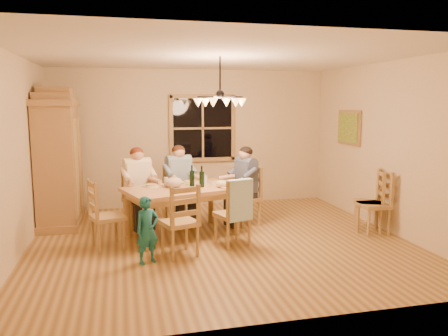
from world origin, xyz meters
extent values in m
plane|color=olive|center=(0.00, 0.00, 0.00)|extent=(5.50, 5.50, 0.00)
cube|color=white|center=(0.00, 0.00, 2.70)|extent=(5.50, 5.00, 0.02)
cube|color=beige|center=(0.00, 2.50, 1.35)|extent=(5.50, 0.02, 2.70)
cube|color=beige|center=(-2.75, 0.00, 1.35)|extent=(0.02, 5.00, 2.70)
cube|color=beige|center=(2.75, 0.00, 1.35)|extent=(0.02, 5.00, 2.70)
cube|color=black|center=(0.20, 2.48, 1.55)|extent=(1.20, 0.03, 1.20)
cube|color=#A38247|center=(0.20, 2.46, 1.55)|extent=(1.30, 0.06, 1.30)
cube|color=olive|center=(2.72, 1.20, 1.60)|extent=(0.04, 0.78, 0.64)
cube|color=#1E6B2D|center=(2.69, 1.20, 1.60)|extent=(0.02, 0.68, 0.54)
cylinder|color=black|center=(0.00, 0.00, 2.44)|extent=(0.02, 0.02, 0.53)
sphere|color=black|center=(0.00, 0.00, 2.17)|extent=(0.12, 0.12, 0.12)
cylinder|color=black|center=(0.16, 0.00, 2.13)|extent=(0.34, 0.02, 0.02)
cone|color=#FFB259|center=(0.32, 0.00, 2.05)|extent=(0.13, 0.13, 0.12)
cylinder|color=black|center=(0.08, 0.14, 2.13)|extent=(0.19, 0.31, 0.02)
cone|color=#FFB259|center=(0.16, 0.28, 2.05)|extent=(0.13, 0.13, 0.12)
cylinder|color=black|center=(-0.08, 0.14, 2.13)|extent=(0.19, 0.31, 0.02)
cone|color=#FFB259|center=(-0.16, 0.28, 2.05)|extent=(0.13, 0.13, 0.12)
cylinder|color=black|center=(-0.16, 0.00, 2.13)|extent=(0.34, 0.02, 0.02)
cone|color=#FFB259|center=(-0.32, 0.00, 2.05)|extent=(0.13, 0.13, 0.12)
cylinder|color=black|center=(-0.08, -0.14, 2.13)|extent=(0.19, 0.31, 0.02)
cone|color=#FFB259|center=(-0.16, -0.28, 2.05)|extent=(0.13, 0.13, 0.12)
cylinder|color=black|center=(0.08, -0.14, 2.13)|extent=(0.19, 0.31, 0.02)
cone|color=#FFB259|center=(0.16, -0.28, 2.05)|extent=(0.13, 0.13, 0.12)
cube|color=olive|center=(-2.43, 1.60, 1.00)|extent=(0.60, 1.30, 2.00)
cube|color=olive|center=(-2.43, 1.60, 2.05)|extent=(0.66, 1.40, 0.10)
cube|color=olive|center=(-2.43, 1.60, 2.15)|extent=(0.58, 1.00, 0.12)
cube|color=olive|center=(-2.43, 1.60, 2.25)|extent=(0.52, 0.55, 0.10)
cube|color=#A38247|center=(-2.12, 1.27, 1.00)|extent=(0.03, 0.55, 1.60)
cube|color=#A38247|center=(-2.12, 1.93, 1.00)|extent=(0.03, 0.55, 1.60)
cube|color=olive|center=(-2.43, 1.60, 0.06)|extent=(0.66, 1.40, 0.12)
cube|color=#B3824F|center=(-0.51, 0.43, 0.73)|extent=(1.91, 1.49, 0.06)
cube|color=#A38247|center=(-0.51, 0.43, 0.65)|extent=(1.72, 1.30, 0.10)
cylinder|color=#A38247|center=(-1.09, -0.19, 0.35)|extent=(0.09, 0.09, 0.70)
cylinder|color=#A38247|center=(0.32, 0.26, 0.35)|extent=(0.09, 0.09, 0.70)
cylinder|color=#A38247|center=(-1.34, 0.60, 0.35)|extent=(0.09, 0.09, 0.70)
cylinder|color=#A38247|center=(0.07, 1.05, 0.35)|extent=(0.09, 0.09, 0.70)
cube|color=#A38247|center=(-1.15, 1.05, 0.45)|extent=(0.55, 0.53, 0.06)
cube|color=#A38247|center=(-1.15, 1.05, 0.72)|extent=(0.38, 0.16, 0.54)
cube|color=#A38247|center=(-0.44, 1.28, 0.45)|extent=(0.55, 0.53, 0.06)
cube|color=#A38247|center=(-0.44, 1.28, 0.72)|extent=(0.38, 0.16, 0.54)
cube|color=#A38247|center=(-0.66, -0.46, 0.45)|extent=(0.55, 0.53, 0.06)
cube|color=#A38247|center=(-0.66, -0.46, 0.72)|extent=(0.38, 0.16, 0.54)
cube|color=#A38247|center=(0.13, -0.20, 0.45)|extent=(0.55, 0.53, 0.06)
cube|color=#A38247|center=(0.13, -0.20, 0.72)|extent=(0.38, 0.16, 0.54)
cube|color=#A38247|center=(-1.62, 0.07, 0.45)|extent=(0.53, 0.55, 0.06)
cube|color=#A38247|center=(-1.62, 0.07, 0.72)|extent=(0.16, 0.38, 0.54)
cube|color=#A38247|center=(0.60, 0.78, 0.45)|extent=(0.53, 0.55, 0.06)
cube|color=#A38247|center=(0.60, 0.78, 0.72)|extent=(0.16, 0.38, 0.54)
cube|color=#F6E5BE|center=(-1.15, 1.05, 0.84)|extent=(0.45, 0.33, 0.52)
cube|color=#262328|center=(-1.15, 1.05, 0.53)|extent=(0.49, 0.52, 0.14)
sphere|color=tan|center=(-1.15, 1.05, 1.22)|extent=(0.21, 0.21, 0.21)
ellipsoid|color=#592614|center=(-1.15, 1.05, 1.25)|extent=(0.22, 0.22, 0.17)
cube|color=#2F6181|center=(-0.44, 1.28, 0.84)|extent=(0.45, 0.33, 0.52)
cube|color=#262328|center=(-0.44, 1.28, 0.53)|extent=(0.49, 0.52, 0.14)
sphere|color=tan|center=(-0.44, 1.28, 1.22)|extent=(0.21, 0.21, 0.21)
ellipsoid|color=#381E11|center=(-0.44, 1.28, 1.25)|extent=(0.22, 0.22, 0.17)
cube|color=#44506D|center=(0.60, 0.78, 0.84)|extent=(0.33, 0.45, 0.52)
cube|color=#262328|center=(0.60, 0.78, 0.53)|extent=(0.52, 0.49, 0.14)
sphere|color=tan|center=(0.60, 0.78, 1.22)|extent=(0.21, 0.21, 0.21)
ellipsoid|color=black|center=(0.60, 0.78, 1.25)|extent=(0.22, 0.22, 0.17)
cube|color=#B8E7F9|center=(0.19, -0.38, 0.70)|extent=(0.39, 0.21, 0.58)
cylinder|color=black|center=(-0.34, 0.51, 0.93)|extent=(0.08, 0.08, 0.33)
cylinder|color=black|center=(-0.20, 0.39, 0.93)|extent=(0.08, 0.08, 0.33)
cylinder|color=white|center=(-0.97, 0.62, 0.77)|extent=(0.26, 0.26, 0.02)
cylinder|color=white|center=(-0.33, 0.79, 0.77)|extent=(0.26, 0.26, 0.02)
cylinder|color=white|center=(0.11, 0.65, 0.77)|extent=(0.26, 0.26, 0.02)
cylinder|color=silver|center=(-0.73, 0.61, 0.83)|extent=(0.06, 0.06, 0.14)
cylinder|color=silver|center=(-0.09, 0.68, 0.83)|extent=(0.06, 0.06, 0.14)
ellipsoid|color=beige|center=(0.10, 0.31, 0.82)|extent=(0.20, 0.20, 0.11)
cube|color=#55799D|center=(-0.57, 0.18, 0.78)|extent=(0.21, 0.19, 0.03)
ellipsoid|color=tan|center=(-0.63, 0.48, 0.84)|extent=(0.28, 0.22, 0.15)
imported|color=#1C707E|center=(-1.10, -0.65, 0.44)|extent=(0.38, 0.32, 0.87)
cube|color=#A38247|center=(2.45, 0.01, 0.45)|extent=(0.56, 0.57, 0.06)
cube|color=#A38247|center=(2.45, 0.01, 0.72)|extent=(0.20, 0.37, 0.54)
cube|color=#A38247|center=(2.45, -0.13, 0.45)|extent=(0.43, 0.45, 0.06)
cube|color=#A38247|center=(2.45, -0.13, 0.72)|extent=(0.06, 0.38, 0.54)
camera|label=1|loc=(-1.39, -6.13, 2.04)|focal=35.00mm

